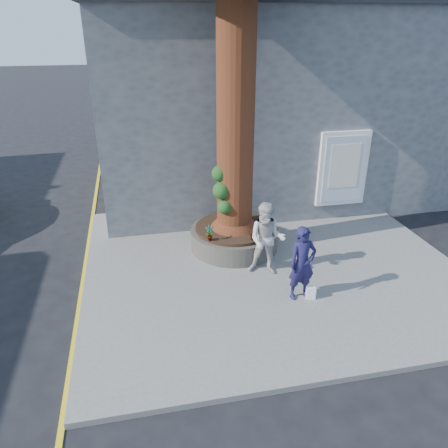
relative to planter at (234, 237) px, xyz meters
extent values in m
plane|color=black|center=(-0.80, -2.00, -0.41)|extent=(120.00, 120.00, 0.00)
cube|color=slate|center=(0.70, -1.00, -0.35)|extent=(9.00, 8.00, 0.12)
cube|color=yellow|center=(-3.85, -1.00, -0.41)|extent=(0.10, 30.00, 0.01)
cube|color=#54575A|center=(1.70, 5.20, 2.59)|extent=(10.00, 8.00, 6.00)
cube|color=black|center=(1.70, 5.20, 5.74)|extent=(10.30, 8.30, 0.30)
cube|color=white|center=(3.50, 1.14, 1.29)|extent=(1.50, 0.12, 2.20)
cube|color=silver|center=(3.50, 1.08, 1.29)|extent=(1.25, 0.04, 1.95)
cube|color=silver|center=(3.50, 1.06, 1.39)|extent=(0.90, 0.02, 1.30)
cube|color=#54575A|center=(9.70, 5.20, 2.59)|extent=(6.00, 8.00, 6.00)
cylinder|color=black|center=(0.00, 0.00, -0.03)|extent=(2.30, 2.30, 0.52)
cylinder|color=black|center=(0.00, 0.00, 0.27)|extent=(2.04, 2.04, 0.08)
cylinder|color=#4A2112|center=(0.00, 0.00, 4.06)|extent=(0.90, 0.90, 7.50)
cone|color=#4A2112|center=(0.00, 0.00, 0.66)|extent=(1.24, 1.24, 0.70)
sphere|color=#193E14|center=(-0.38, -0.20, 1.41)|extent=(0.44, 0.44, 0.44)
sphere|color=#193E14|center=(-0.32, -0.30, 1.01)|extent=(0.36, 0.36, 0.36)
sphere|color=#193E14|center=(-0.40, -0.08, 1.81)|extent=(0.40, 0.40, 0.40)
imported|color=#1A1740|center=(0.87, -2.57, 0.54)|extent=(0.65, 0.46, 1.66)
imported|color=beige|center=(0.43, -1.44, 0.60)|extent=(1.05, 0.94, 1.78)
cube|color=white|center=(1.07, -2.68, -0.15)|extent=(0.22, 0.16, 0.28)
imported|color=gray|center=(-0.78, -0.67, 0.51)|extent=(0.23, 0.17, 0.40)
imported|color=gray|center=(0.41, -0.85, 0.48)|extent=(0.27, 0.27, 0.35)
imported|color=gray|center=(0.29, -0.85, 0.47)|extent=(0.26, 0.26, 0.33)
imported|color=gray|center=(0.85, -0.35, 0.45)|extent=(0.28, 0.30, 0.29)
camera|label=1|loc=(-2.42, -10.04, 5.18)|focal=35.00mm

